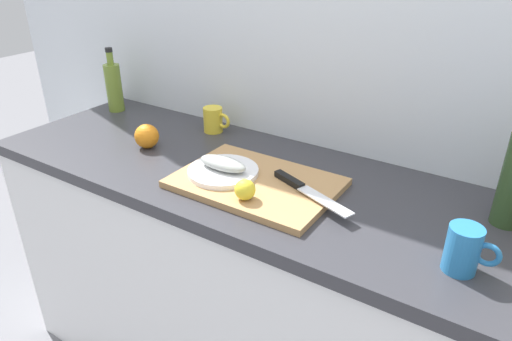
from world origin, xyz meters
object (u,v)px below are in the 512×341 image
(coffee_mug_1, at_px, (464,249))
(coffee_mug_2, at_px, (214,120))
(white_plate, at_px, (223,171))
(olive_oil_bottle, at_px, (114,86))
(cutting_board, at_px, (256,183))
(lemon_0, at_px, (245,190))
(chef_knife, at_px, (302,187))
(fish_fillet, at_px, (223,163))

(coffee_mug_1, distance_m, coffee_mug_2, 0.99)
(white_plate, xyz_separation_m, olive_oil_bottle, (-0.74, 0.25, 0.08))
(white_plate, height_order, coffee_mug_2, coffee_mug_2)
(coffee_mug_2, bearing_deg, olive_oil_bottle, -175.86)
(coffee_mug_1, bearing_deg, white_plate, 175.23)
(cutting_board, height_order, coffee_mug_2, coffee_mug_2)
(white_plate, xyz_separation_m, coffee_mug_2, (-0.25, 0.29, 0.02))
(white_plate, bearing_deg, lemon_0, -32.28)
(cutting_board, bearing_deg, olive_oil_bottle, 164.59)
(lemon_0, height_order, coffee_mug_1, coffee_mug_1)
(white_plate, bearing_deg, olive_oil_bottle, 161.16)
(chef_knife, xyz_separation_m, coffee_mug_1, (0.44, -0.09, 0.03))
(coffee_mug_1, bearing_deg, coffee_mug_2, 159.87)
(chef_knife, distance_m, lemon_0, 0.16)
(white_plate, height_order, lemon_0, lemon_0)
(chef_knife, relative_size, lemon_0, 4.96)
(lemon_0, bearing_deg, coffee_mug_1, 3.19)
(white_plate, relative_size, coffee_mug_2, 1.89)
(chef_knife, relative_size, coffee_mug_2, 2.55)
(fish_fillet, height_order, olive_oil_bottle, olive_oil_bottle)
(white_plate, bearing_deg, cutting_board, 10.92)
(olive_oil_bottle, height_order, coffee_mug_1, olive_oil_bottle)
(fish_fillet, height_order, chef_knife, fish_fillet)
(olive_oil_bottle, bearing_deg, coffee_mug_2, 4.14)
(olive_oil_bottle, bearing_deg, lemon_0, -21.15)
(fish_fillet, xyz_separation_m, olive_oil_bottle, (-0.74, 0.25, 0.05))
(chef_knife, xyz_separation_m, coffee_mug_2, (-0.50, 0.25, 0.02))
(olive_oil_bottle, bearing_deg, white_plate, -18.84)
(white_plate, relative_size, olive_oil_bottle, 0.82)
(cutting_board, xyz_separation_m, lemon_0, (0.03, -0.11, 0.04))
(white_plate, relative_size, fish_fillet, 1.33)
(coffee_mug_1, bearing_deg, chef_knife, 167.81)
(cutting_board, xyz_separation_m, olive_oil_bottle, (-0.84, 0.23, 0.09))
(white_plate, xyz_separation_m, lemon_0, (0.14, -0.09, 0.02))
(cutting_board, relative_size, fish_fillet, 2.92)
(cutting_board, distance_m, fish_fillet, 0.11)
(chef_knife, bearing_deg, fish_fillet, -150.31)
(lemon_0, bearing_deg, chef_knife, 50.34)
(fish_fillet, height_order, coffee_mug_2, coffee_mug_2)
(white_plate, relative_size, coffee_mug_1, 1.86)
(chef_knife, bearing_deg, olive_oil_bottle, -171.56)
(olive_oil_bottle, bearing_deg, coffee_mug_1, -12.26)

